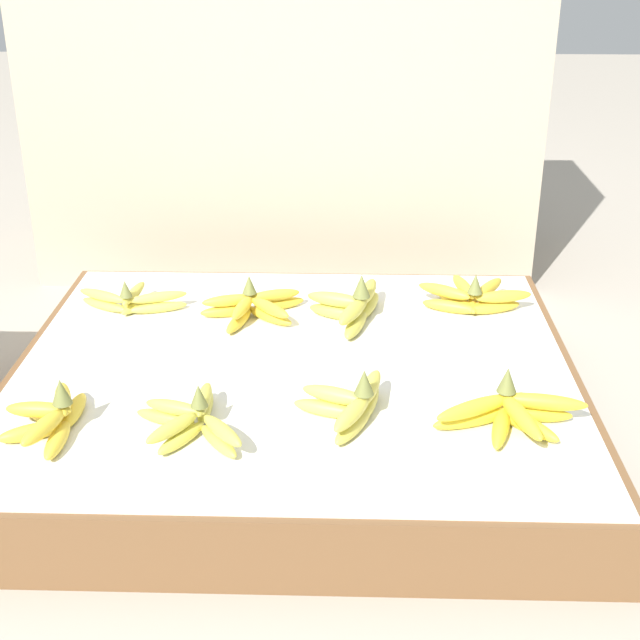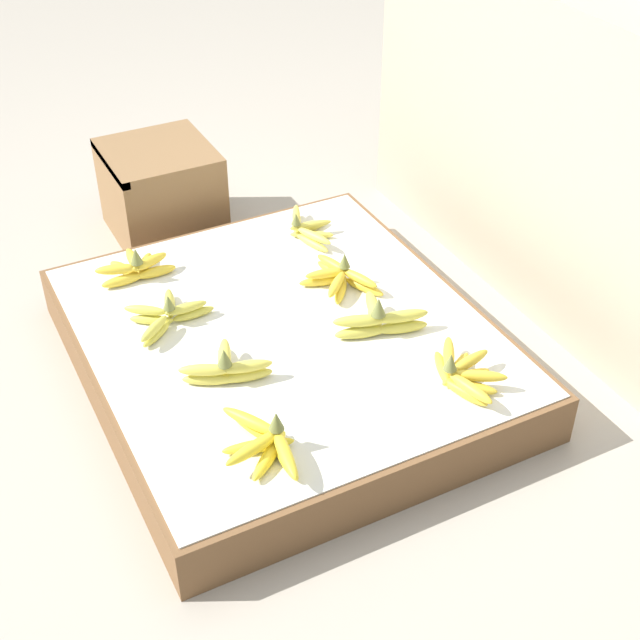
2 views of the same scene
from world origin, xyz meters
name	(u,v)px [view 2 (image 2 of 2)]	position (x,y,z in m)	size (l,w,h in m)	color
ground_plane	(285,370)	(0.00, 0.00, 0.00)	(10.00, 10.00, 0.00)	#A89E8E
display_platform	(285,349)	(0.00, 0.00, 0.07)	(1.09, 0.97, 0.14)	brown
back_vendor_table	(585,135)	(-0.07, 0.96, 0.42)	(1.33, 0.51, 0.85)	tan
wooden_crate	(161,191)	(-0.80, -0.04, 0.14)	(0.33, 0.32, 0.29)	olive
banana_bunch_front_left	(135,267)	(-0.39, -0.25, 0.17)	(0.12, 0.21, 0.10)	gold
banana_bunch_front_midleft	(166,314)	(-0.15, -0.25, 0.16)	(0.21, 0.22, 0.09)	gold
banana_bunch_front_midright	(226,367)	(0.11, -0.20, 0.17)	(0.16, 0.21, 0.10)	#DBCC4C
banana_bunch_front_right	(266,443)	(0.37, -0.22, 0.17)	(0.27, 0.17, 0.10)	yellow
banana_bunch_middle_left	(307,229)	(-0.37, 0.25, 0.16)	(0.25, 0.14, 0.08)	#DBCC4C
banana_bunch_middle_midleft	(340,278)	(-0.10, 0.21, 0.16)	(0.23, 0.19, 0.09)	gold
banana_bunch_middle_midright	(379,319)	(0.12, 0.20, 0.17)	(0.17, 0.24, 0.11)	gold
banana_bunch_middle_right	(463,374)	(0.38, 0.27, 0.16)	(0.25, 0.15, 0.10)	gold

